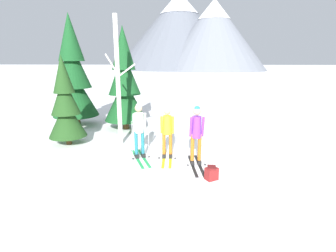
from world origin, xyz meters
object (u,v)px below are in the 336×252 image
object	(u,v)px
skier_in_white	(139,127)
skier_in_yellow	(167,129)
pine_tree_far	(124,84)
birch_tree_tall	(118,82)
pine_tree_near	(65,105)
pine_tree_mid	(73,76)
backpack_on_snow_front	(212,173)
skier_in_purple	(196,132)

from	to	relation	value
skier_in_white	skier_in_yellow	size ratio (longest dim) A/B	1.06
pine_tree_far	birch_tree_tall	xyz separation A→B (m)	(0.37, -2.30, 0.27)
birch_tree_tall	pine_tree_near	bearing A→B (deg)	-174.70
pine_tree_near	birch_tree_tall	size ratio (longest dim) A/B	0.71
skier_in_white	skier_in_yellow	distance (m)	0.93
skier_in_yellow	pine_tree_mid	bearing A→B (deg)	140.58
backpack_on_snow_front	pine_tree_near	bearing A→B (deg)	153.69
pine_tree_mid	birch_tree_tall	world-z (taller)	pine_tree_mid
skier_in_purple	pine_tree_near	size ratio (longest dim) A/B	0.55
skier_in_purple	pine_tree_far	size ratio (longest dim) A/B	0.40
skier_in_white	skier_in_yellow	bearing A→B (deg)	4.01
skier_in_yellow	birch_tree_tall	world-z (taller)	birch_tree_tall
pine_tree_near	pine_tree_far	distance (m)	3.04
backpack_on_snow_front	pine_tree_far	bearing A→B (deg)	125.66
skier_in_purple	birch_tree_tall	xyz separation A→B (m)	(-2.88, 1.78, 1.34)
pine_tree_mid	skier_in_white	bearing A→B (deg)	-45.77
skier_in_white	backpack_on_snow_front	distance (m)	2.85
skier_in_white	skier_in_purple	xyz separation A→B (m)	(1.86, -0.42, 0.01)
backpack_on_snow_front	birch_tree_tall	bearing A→B (deg)	139.53
skier_in_yellow	pine_tree_far	size ratio (longest dim) A/B	0.37
skier_in_yellow	pine_tree_near	bearing A→B (deg)	164.44
skier_in_purple	pine_tree_near	distance (m)	5.17
skier_in_white	backpack_on_snow_front	size ratio (longest dim) A/B	4.65
skier_in_white	pine_tree_near	size ratio (longest dim) A/B	0.55
birch_tree_tall	skier_in_yellow	bearing A→B (deg)	-33.60
skier_in_white	birch_tree_tall	world-z (taller)	birch_tree_tall
skier_in_purple	pine_tree_far	xyz separation A→B (m)	(-3.25, 4.08, 1.08)
skier_in_purple	backpack_on_snow_front	bearing A→B (deg)	-67.95
skier_in_yellow	skier_in_purple	bearing A→B (deg)	-27.51
pine_tree_near	pine_tree_mid	size ratio (longest dim) A/B	0.64
skier_in_yellow	backpack_on_snow_front	distance (m)	2.20
skier_in_purple	pine_tree_far	bearing A→B (deg)	128.55
backpack_on_snow_front	skier_in_yellow	bearing A→B (deg)	131.69
skier_in_white	pine_tree_far	xyz separation A→B (m)	(-1.38, 3.65, 1.08)
pine_tree_far	birch_tree_tall	world-z (taller)	birch_tree_tall
pine_tree_far	skier_in_white	bearing A→B (deg)	-69.24
birch_tree_tall	skier_in_purple	bearing A→B (deg)	-31.70
pine_tree_mid	pine_tree_far	world-z (taller)	pine_tree_mid
skier_in_purple	pine_tree_mid	size ratio (longest dim) A/B	0.35
backpack_on_snow_front	skier_in_purple	bearing A→B (deg)	112.05
skier_in_white	backpack_on_snow_front	world-z (taller)	skier_in_white
skier_in_yellow	pine_tree_near	world-z (taller)	pine_tree_near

